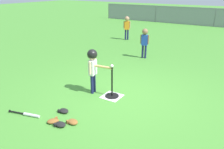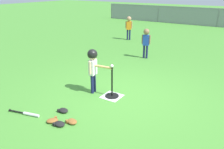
{
  "view_description": "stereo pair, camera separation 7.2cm",
  "coord_description": "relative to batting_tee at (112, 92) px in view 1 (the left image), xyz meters",
  "views": [
    {
      "loc": [
        2.23,
        -4.23,
        2.4
      ],
      "look_at": [
        -0.3,
        -0.16,
        0.55
      ],
      "focal_mm": 36.48,
      "sensor_mm": 36.0,
      "label": 1
    },
    {
      "loc": [
        2.29,
        -4.19,
        2.4
      ],
      "look_at": [
        -0.3,
        -0.16,
        0.55
      ],
      "focal_mm": 36.48,
      "sensor_mm": 36.0,
      "label": 2
    }
  ],
  "objects": [
    {
      "name": "baseball_on_tee",
      "position": [
        0.0,
        0.0,
        0.64
      ],
      "size": [
        0.07,
        0.07,
        0.07
      ],
      "primitive_type": "sphere",
      "color": "white",
      "rests_on": "batting_tee"
    },
    {
      "name": "glove_tossed_aside",
      "position": [
        -0.46,
        -1.14,
        -0.08
      ],
      "size": [
        0.24,
        0.19,
        0.07
      ],
      "color": "black",
      "rests_on": "ground_plane"
    },
    {
      "name": "fielder_deep_right",
      "position": [
        -2.62,
        5.56,
        0.6
      ],
      "size": [
        0.3,
        0.22,
        1.11
      ],
      "color": "#191E4C",
      "rests_on": "ground_plane"
    },
    {
      "name": "glove_by_plate",
      "position": [
        -0.36,
        -1.52,
        -0.08
      ],
      "size": [
        0.27,
        0.27,
        0.07
      ],
      "color": "brown",
      "rests_on": "ground_plane"
    },
    {
      "name": "batter_child",
      "position": [
        -0.49,
        -0.05,
        0.65
      ],
      "size": [
        0.63,
        0.31,
        1.08
      ],
      "color": "#191E4C",
      "rests_on": "ground_plane"
    },
    {
      "name": "glove_outfield_drop",
      "position": [
        -0.17,
        -1.54,
        -0.08
      ],
      "size": [
        0.23,
        0.18,
        0.07
      ],
      "color": "black",
      "rests_on": "ground_plane"
    },
    {
      "name": "outfield_fence",
      "position": [
        0.3,
        11.91,
        0.5
      ],
      "size": [
        16.06,
        0.06,
        1.15
      ],
      "color": "slate",
      "rests_on": "ground_plane"
    },
    {
      "name": "glove_near_bats",
      "position": [
        -0.03,
        -1.35,
        -0.08
      ],
      "size": [
        0.25,
        0.21,
        0.07
      ],
      "color": "brown",
      "rests_on": "ground_plane"
    },
    {
      "name": "ground_plane",
      "position": [
        0.3,
        0.16,
        -0.12
      ],
      "size": [
        60.0,
        60.0,
        0.0
      ],
      "primitive_type": "plane",
      "color": "#478C33"
    },
    {
      "name": "spare_bat_silver",
      "position": [
        -0.96,
        -1.61,
        -0.09
      ],
      "size": [
        0.7,
        0.23,
        0.06
      ],
      "color": "silver",
      "rests_on": "ground_plane"
    },
    {
      "name": "home_plate",
      "position": [
        0.0,
        0.0,
        -0.11
      ],
      "size": [
        0.44,
        0.44,
        0.01
      ],
      "primitive_type": "cube",
      "color": "white",
      "rests_on": "ground_plane"
    },
    {
      "name": "batting_tee",
      "position": [
        0.0,
        0.0,
        0.0
      ],
      "size": [
        0.32,
        0.32,
        0.72
      ],
      "color": "black",
      "rests_on": "ground_plane"
    },
    {
      "name": "fielder_near_right",
      "position": [
        -0.65,
        3.22,
        0.56
      ],
      "size": [
        0.31,
        0.21,
        1.05
      ],
      "color": "#191E4C",
      "rests_on": "ground_plane"
    }
  ]
}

